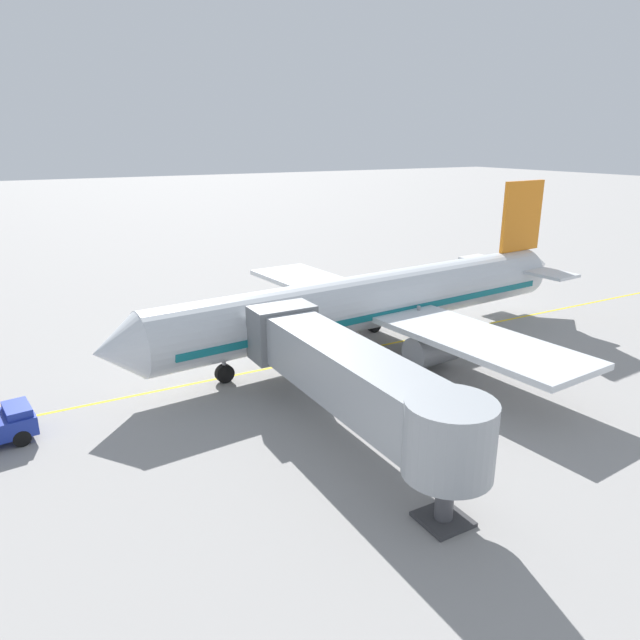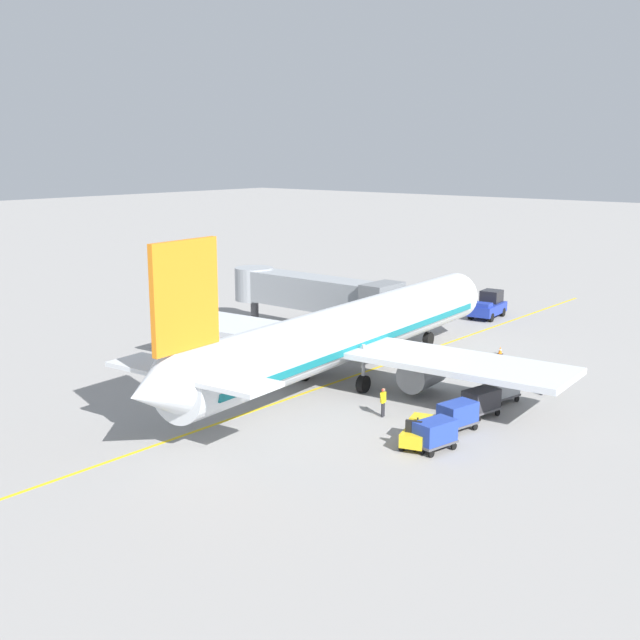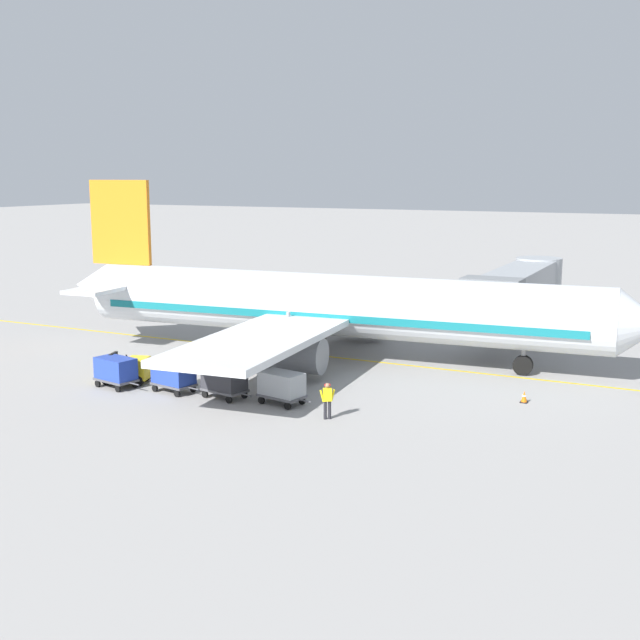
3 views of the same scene
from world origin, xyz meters
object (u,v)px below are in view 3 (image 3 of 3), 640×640
object	(u,v)px
parked_airliner	(330,306)
baggage_cart_front	(282,385)
baggage_tug_lead	(128,370)
jet_bridge	(518,288)
ground_crew_loader	(327,399)
ground_crew_wing_walker	(211,355)
baggage_cart_second_in_train	(224,380)
safety_cone_nose_left	(524,397)
baggage_cart_third_in_train	(174,374)
baggage_cart_tail_end	(116,370)

from	to	relation	value
parked_airliner	baggage_cart_front	bearing A→B (deg)	12.44
baggage_tug_lead	parked_airliner	bearing A→B (deg)	144.91
jet_bridge	baggage_tug_lead	distance (m)	26.44
ground_crew_loader	ground_crew_wing_walker	bearing A→B (deg)	-117.76
baggage_tug_lead	baggage_cart_second_in_train	distance (m)	6.25
baggage_cart_second_in_train	ground_crew_loader	bearing A→B (deg)	81.82
parked_airliner	safety_cone_nose_left	distance (m)	13.79
baggage_cart_third_in_train	baggage_cart_tail_end	world-z (taller)	same
baggage_cart_front	baggage_cart_tail_end	bearing A→B (deg)	-83.22
baggage_cart_third_in_train	ground_crew_wing_walker	bearing A→B (deg)	-171.21
baggage_cart_front	baggage_tug_lead	bearing A→B (deg)	-89.37
baggage_cart_second_in_train	baggage_cart_tail_end	size ratio (longest dim) A/B	1.00
baggage_cart_tail_end	ground_crew_loader	world-z (taller)	ground_crew_loader
ground_crew_wing_walker	safety_cone_nose_left	world-z (taller)	ground_crew_wing_walker
baggage_cart_second_in_train	ground_crew_wing_walker	world-z (taller)	ground_crew_wing_walker
baggage_tug_lead	ground_crew_loader	xyz separation A→B (m)	(1.09, 12.36, 0.24)
jet_bridge	baggage_cart_second_in_train	world-z (taller)	jet_bridge
jet_bridge	baggage_cart_second_in_train	bearing A→B (deg)	-24.76
parked_airliner	baggage_cart_second_in_train	xyz separation A→B (m)	(10.33, -0.86, -2.24)
baggage_cart_third_in_train	ground_crew_wing_walker	world-z (taller)	ground_crew_wing_walker
parked_airliner	baggage_tug_lead	distance (m)	12.61
baggage_cart_front	ground_crew_loader	distance (m)	3.26
baggage_cart_front	baggage_cart_third_in_train	world-z (taller)	same
safety_cone_nose_left	baggage_tug_lead	bearing A→B (deg)	-74.25
baggage_tug_lead	baggage_cart_third_in_train	distance (m)	3.33
parked_airliner	baggage_cart_tail_end	world-z (taller)	parked_airliner
ground_crew_wing_walker	ground_crew_loader	bearing A→B (deg)	62.24
jet_bridge	safety_cone_nose_left	world-z (taller)	jet_bridge
parked_airliner	safety_cone_nose_left	size ratio (longest dim) A/B	63.31
baggage_cart_second_in_train	ground_crew_loader	size ratio (longest dim) A/B	1.76
ground_crew_wing_walker	ground_crew_loader	size ratio (longest dim) A/B	1.00
baggage_cart_front	ground_crew_wing_walker	size ratio (longest dim) A/B	1.76
baggage_cart_front	ground_crew_loader	xyz separation A→B (m)	(1.19, 3.04, 0.00)
safety_cone_nose_left	ground_crew_wing_walker	bearing A→B (deg)	-84.86
baggage_tug_lead	ground_crew_loader	world-z (taller)	ground_crew_loader
jet_bridge	baggage_cart_tail_end	size ratio (longest dim) A/B	5.52
parked_airliner	ground_crew_loader	size ratio (longest dim) A/B	22.10
jet_bridge	safety_cone_nose_left	size ratio (longest dim) A/B	27.84
baggage_cart_front	baggage_cart_second_in_train	world-z (taller)	same
baggage_cart_front	baggage_cart_second_in_train	xyz separation A→B (m)	(0.32, -3.07, 0.00)
baggage_tug_lead	baggage_cart_tail_end	xyz separation A→B (m)	(1.00, 0.04, 0.24)
baggage_cart_third_in_train	ground_crew_wing_walker	xyz separation A→B (m)	(-4.44, -0.69, 0.00)
baggage_tug_lead	baggage_cart_front	world-z (taller)	baggage_tug_lead
baggage_cart_third_in_train	ground_crew_loader	bearing A→B (deg)	85.67
jet_bridge	baggage_tug_lead	bearing A→B (deg)	-37.41
baggage_cart_front	parked_airliner	bearing A→B (deg)	-167.56
baggage_cart_tail_end	ground_crew_wing_walker	world-z (taller)	ground_crew_wing_walker
ground_crew_wing_walker	ground_crew_loader	world-z (taller)	same
parked_airliner	jet_bridge	distance (m)	13.95
baggage_cart_tail_end	ground_crew_wing_walker	xyz separation A→B (m)	(-5.04, 2.57, 0.00)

